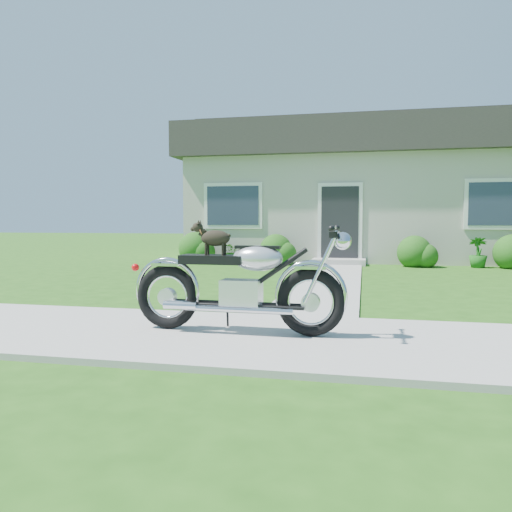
{
  "coord_description": "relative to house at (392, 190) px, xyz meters",
  "views": [
    {
      "loc": [
        -0.86,
        -4.75,
        1.16
      ],
      "look_at": [
        -2.1,
        1.0,
        0.75
      ],
      "focal_mm": 35.0,
      "sensor_mm": 36.0,
      "label": 1
    }
  ],
  "objects": [
    {
      "name": "potted_plant_left",
      "position": [
        -4.44,
        -3.44,
        -1.82
      ],
      "size": [
        0.59,
        0.66,
        0.67
      ],
      "primitive_type": "imported",
      "rotation": [
        0.0,
        0.0,
        4.6
      ],
      "color": "#215115",
      "rests_on": "ground"
    },
    {
      "name": "walkway",
      "position": [
        -1.5,
        -6.99,
        -2.14
      ],
      "size": [
        1.2,
        8.0,
        0.03
      ],
      "primitive_type": "cube",
      "color": "#9E9B93",
      "rests_on": "ground"
    },
    {
      "name": "house",
      "position": [
        0.0,
        0.0,
        0.0
      ],
      "size": [
        12.6,
        7.03,
        4.5
      ],
      "color": "#B7B0A5",
      "rests_on": "ground"
    },
    {
      "name": "motorcycle_with_dog",
      "position": [
        -2.05,
        -11.93,
        -1.62
      ],
      "size": [
        2.22,
        0.6,
        1.11
      ],
      "rotation": [
        0.0,
        0.0,
        -0.03
      ],
      "color": "black",
      "rests_on": "sidewalk"
    },
    {
      "name": "shrub_row",
      "position": [
        -0.22,
        -3.49,
        -1.77
      ],
      "size": [
        11.12,
        0.94,
        0.94
      ],
      "color": "#215115",
      "rests_on": "ground"
    },
    {
      "name": "ground",
      "position": [
        0.0,
        -11.99,
        -2.16
      ],
      "size": [
        80.0,
        80.0,
        0.0
      ],
      "primitive_type": "plane",
      "color": "#235114",
      "rests_on": "ground"
    },
    {
      "name": "sidewalk",
      "position": [
        0.0,
        -11.99,
        -2.14
      ],
      "size": [
        24.0,
        2.2,
        0.04
      ],
      "primitive_type": "cube",
      "color": "#9E9B93",
      "rests_on": "ground"
    },
    {
      "name": "potted_plant_right",
      "position": [
        1.94,
        -3.44,
        -1.77
      ],
      "size": [
        0.44,
        0.44,
        0.77
      ],
      "primitive_type": "imported",
      "rotation": [
        0.0,
        0.0,
        3.12
      ],
      "color": "#1E5F1A",
      "rests_on": "ground"
    }
  ]
}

